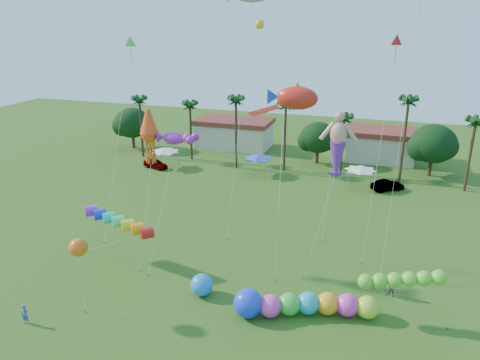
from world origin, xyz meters
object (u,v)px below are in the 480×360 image
(spectator_b, at_px, (391,287))
(caterpillar_inflatable, at_px, (300,304))
(car_b, at_px, (387,185))
(blue_ball, at_px, (202,285))
(spectator_a, at_px, (25,314))
(car_a, at_px, (155,164))

(spectator_b, relative_size, caterpillar_inflatable, 0.17)
(car_b, bearing_deg, blue_ball, 120.45)
(car_b, relative_size, blue_ball, 2.28)
(car_b, relative_size, spectator_a, 2.66)
(car_a, bearing_deg, spectator_a, -148.84)
(car_a, distance_m, spectator_b, 41.47)
(spectator_a, bearing_deg, caterpillar_inflatable, 18.76)
(spectator_b, height_order, caterpillar_inflatable, caterpillar_inflatable)
(spectator_a, bearing_deg, blue_ball, 32.36)
(car_a, height_order, spectator_b, spectator_b)
(car_b, distance_m, spectator_a, 44.32)
(spectator_b, height_order, blue_ball, spectator_b)
(spectator_a, distance_m, caterpillar_inflatable, 20.31)
(car_a, distance_m, spectator_a, 36.98)
(car_a, height_order, spectator_a, spectator_a)
(spectator_a, distance_m, blue_ball, 13.22)
(car_b, height_order, spectator_b, spectator_b)
(car_a, relative_size, spectator_b, 2.12)
(spectator_b, bearing_deg, caterpillar_inflatable, -112.34)
(spectator_a, height_order, blue_ball, blue_ball)
(blue_ball, bearing_deg, spectator_a, -145.54)
(car_a, xyz_separation_m, blue_ball, (19.12, -28.57, 0.24))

